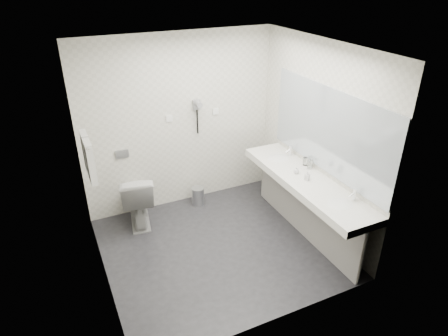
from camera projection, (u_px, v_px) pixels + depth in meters
floor at (218, 247)px, 5.10m from camera, size 2.80×2.80×0.00m
ceiling at (217, 48)px, 3.95m from camera, size 2.80×2.80×0.00m
wall_back at (180, 123)px, 5.57m from camera, size 2.80×0.00×2.80m
wall_front at (278, 220)px, 3.48m from camera, size 2.80×0.00×2.80m
wall_left at (92, 187)px, 4.00m from camera, size 0.00×2.60×2.60m
wall_right at (317, 140)px, 5.05m from camera, size 0.00×2.60×2.60m
vanity_counter at (306, 182)px, 5.00m from camera, size 0.55×2.20×0.10m
vanity_panel at (304, 210)px, 5.20m from camera, size 0.03×2.15×0.75m
vanity_post_near at (361, 256)px, 4.38m from camera, size 0.06×0.06×0.75m
vanity_post_far at (266, 175)px, 6.05m from camera, size 0.06×0.06×0.75m
mirror at (328, 131)px, 4.79m from camera, size 0.02×2.20×1.05m
basin_near at (340, 205)px, 4.46m from camera, size 0.40×0.31×0.05m
basin_far at (278, 159)px, 5.50m from camera, size 0.40×0.31×0.05m
faucet_near at (355, 194)px, 4.49m from camera, size 0.04×0.04×0.15m
faucet_far at (291, 151)px, 5.53m from camera, size 0.04×0.04×0.15m
soap_bottle_a at (307, 176)px, 4.91m from camera, size 0.08×0.08×0.12m
soap_bottle_b at (296, 170)px, 5.07m from camera, size 0.10×0.10×0.09m
glass_left at (310, 164)px, 5.19m from camera, size 0.08×0.08×0.12m
glass_right at (305, 161)px, 5.28m from camera, size 0.08×0.08×0.11m
toilet at (137, 198)px, 5.45m from camera, size 0.56×0.83×0.77m
flush_plate at (122, 154)px, 5.38m from camera, size 0.18×0.02×0.12m
pedal_bin at (198, 196)px, 5.96m from camera, size 0.24×0.24×0.26m
bin_lid at (198, 188)px, 5.90m from camera, size 0.19×0.19×0.02m
towel_rail at (84, 139)px, 4.32m from camera, size 0.02×0.62×0.02m
towel_near at (90, 162)px, 4.31m from camera, size 0.07×0.24×0.48m
towel_far at (87, 152)px, 4.54m from camera, size 0.07×0.24×0.48m
dryer_cradle at (196, 105)px, 5.52m from camera, size 0.10×0.04×0.14m
dryer_barrel at (198, 104)px, 5.45m from camera, size 0.08×0.14×0.08m
dryer_cord at (197, 122)px, 5.63m from camera, size 0.02×0.02×0.35m
switch_plate_a at (169, 119)px, 5.46m from camera, size 0.09×0.02×0.09m
switch_plate_b at (216, 111)px, 5.72m from camera, size 0.09×0.02×0.09m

